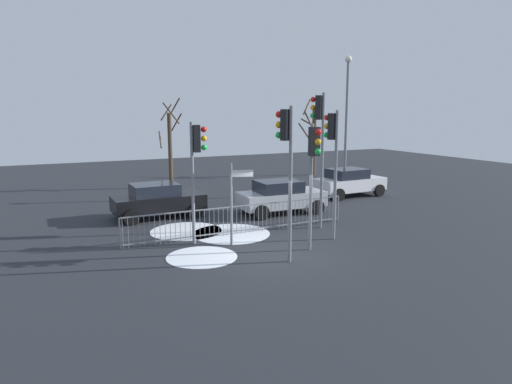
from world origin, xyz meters
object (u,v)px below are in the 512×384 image
(car_silver_trailing, at_px, (280,196))
(car_black_near, at_px, (158,200))
(traffic_light_foreground_right, at_px, (333,146))
(traffic_light_rear_right, at_px, (319,130))
(traffic_light_mid_left, at_px, (196,155))
(bare_tree_left, at_px, (170,146))
(car_white_far, at_px, (349,182))
(traffic_light_mid_right, at_px, (314,159))
(bare_tree_centre, at_px, (313,139))
(direction_sign_post, at_px, (233,199))
(street_lamp, at_px, (347,112))
(traffic_light_foreground_left, at_px, (287,149))

(car_silver_trailing, bearing_deg, car_black_near, 165.10)
(traffic_light_foreground_right, bearing_deg, traffic_light_rear_right, 52.06)
(traffic_light_mid_left, height_order, bare_tree_left, bare_tree_left)
(traffic_light_mid_left, distance_m, car_black_near, 4.97)
(car_white_far, bearing_deg, traffic_light_mid_left, -156.56)
(traffic_light_foreground_right, relative_size, traffic_light_mid_right, 1.10)
(bare_tree_centre, bearing_deg, traffic_light_foreground_right, -120.31)
(direction_sign_post, height_order, street_lamp, street_lamp)
(traffic_light_mid_left, distance_m, bare_tree_left, 11.86)
(traffic_light_foreground_left, bearing_deg, traffic_light_mid_right, -9.21)
(traffic_light_rear_right, bearing_deg, traffic_light_foreground_right, -144.57)
(street_lamp, bearing_deg, car_silver_trailing, -155.49)
(traffic_light_mid_left, bearing_deg, traffic_light_mid_right, 58.74)
(traffic_light_mid_left, height_order, car_white_far, traffic_light_mid_left)
(traffic_light_foreground_right, bearing_deg, traffic_light_mid_left, 140.05)
(traffic_light_foreground_right, distance_m, car_silver_trailing, 5.04)
(car_white_far, bearing_deg, street_lamp, 93.46)
(traffic_light_foreground_left, bearing_deg, street_lamp, 14.92)
(car_silver_trailing, distance_m, car_black_near, 5.35)
(traffic_light_foreground_right, relative_size, car_white_far, 1.17)
(car_black_near, bearing_deg, traffic_light_foreground_left, -75.30)
(traffic_light_mid_right, bearing_deg, street_lamp, -126.45)
(car_black_near, relative_size, car_white_far, 0.99)
(traffic_light_mid_left, bearing_deg, bare_tree_left, 176.52)
(traffic_light_foreground_left, xyz_separation_m, bare_tree_left, (0.41, 14.55, -0.93))
(car_black_near, bearing_deg, car_white_far, 1.23)
(traffic_light_foreground_left, bearing_deg, car_black_near, 76.33)
(traffic_light_foreground_left, height_order, street_lamp, street_lamp)
(direction_sign_post, distance_m, bare_tree_left, 12.42)
(bare_tree_left, bearing_deg, traffic_light_mid_right, -86.58)
(traffic_light_mid_left, relative_size, street_lamp, 0.57)
(car_silver_trailing, height_order, car_black_near, same)
(traffic_light_foreground_right, relative_size, bare_tree_centre, 0.86)
(traffic_light_rear_right, xyz_separation_m, car_white_far, (5.15, 4.86, -3.01))
(traffic_light_mid_left, height_order, traffic_light_foreground_left, traffic_light_foreground_left)
(car_white_far, xyz_separation_m, bare_tree_centre, (2.56, 7.57, 1.81))
(traffic_light_rear_right, xyz_separation_m, direction_sign_post, (-3.87, -0.75, -2.20))
(car_silver_trailing, height_order, bare_tree_left, bare_tree_left)
(traffic_light_foreground_right, xyz_separation_m, car_black_near, (-4.79, 5.86, -2.55))
(street_lamp, bearing_deg, bare_tree_centre, 70.22)
(traffic_light_mid_left, distance_m, car_white_far, 11.42)
(traffic_light_foreground_right, bearing_deg, car_white_far, 26.83)
(car_white_far, relative_size, bare_tree_left, 0.74)
(traffic_light_mid_left, bearing_deg, traffic_light_foreground_left, 39.19)
(car_black_near, height_order, bare_tree_left, bare_tree_left)
(direction_sign_post, height_order, bare_tree_left, bare_tree_left)
(traffic_light_mid_left, xyz_separation_m, bare_tree_left, (2.22, 11.64, -0.56))
(bare_tree_left, bearing_deg, car_white_far, -40.60)
(direction_sign_post, distance_m, car_black_near, 5.34)
(traffic_light_mid_right, distance_m, car_silver_trailing, 6.04)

